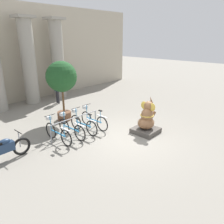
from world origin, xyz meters
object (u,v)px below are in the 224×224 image
Objects in this scene: bicycle_0 at (58,132)px; bicycle_2 at (83,124)px; person_pedestrian at (57,88)px; potted_tree at (62,79)px; bicycle_1 at (71,128)px; motorcycle at (3,150)px; bicycle_3 at (93,120)px; elephant_statue at (147,121)px.

bicycle_0 is 1.29m from bicycle_2.
bicycle_2 is 1.08× the size of person_pedestrian.
bicycle_0 is at bearing -132.29° from potted_tree.
bicycle_0 is 1.00× the size of bicycle_1.
bicycle_0 reaches higher than motorcycle.
potted_tree is at bearing 47.71° from bicycle_0.
bicycle_2 is 4.95m from person_pedestrian.
bicycle_1 is at bearing -179.90° from bicycle_3.
potted_tree is (-1.47, -2.67, 1.13)m from person_pedestrian.
person_pedestrian is (1.21, 4.55, 0.54)m from bicycle_3.
motorcycle is at bearing 177.81° from bicycle_3.
bicycle_0 is at bearing 178.95° from bicycle_3.
bicycle_1 is at bearing -118.79° from person_pedestrian.
potted_tree reaches higher than bicycle_3.
bicycle_2 reaches higher than motorcycle.
elephant_statue reaches higher than person_pedestrian.
bicycle_2 is at bearing -178.66° from bicycle_3.
elephant_statue is 5.69m from motorcycle.
motorcycle is 1.22× the size of person_pedestrian.
elephant_statue is at bearing -69.69° from potted_tree.
elephant_statue is 6.65m from person_pedestrian.
bicycle_3 is 2.53m from potted_tree.
bicycle_0 is 1.00× the size of bicycle_2.
bicycle_0 is 1.00× the size of bicycle_3.
bicycle_0 is 0.88× the size of motorcycle.
bicycle_1 is 2.72m from potted_tree.
bicycle_2 is at bearing -2.87° from motorcycle.
bicycle_1 is 2.73m from motorcycle.
bicycle_1 is 1.08× the size of person_pedestrian.
bicycle_3 is at bearing 120.08° from elephant_statue.
bicycle_3 is (1.29, 0.00, 0.00)m from bicycle_1.
bicycle_2 is at bearing -2.24° from bicycle_0.
bicycle_2 is 0.88× the size of motorcycle.
motorcycle is 0.67× the size of potted_tree.
person_pedestrian is at bearing 89.99° from elephant_statue.
potted_tree is at bearing 110.31° from elephant_statue.
potted_tree is (-0.26, 1.88, 1.67)m from bicycle_3.
motorcycle is at bearing -155.36° from potted_tree.
bicycle_0 is 2.09m from motorcycle.
motorcycle is 6.85m from person_pedestrian.
bicycle_1 is (0.64, -0.04, 0.00)m from bicycle_0.
bicycle_3 is at bearing -1.05° from bicycle_0.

